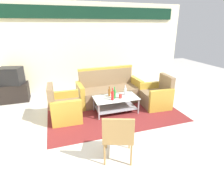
{
  "coord_description": "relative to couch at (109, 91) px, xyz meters",
  "views": [
    {
      "loc": [
        -1.28,
        -3.0,
        2.13
      ],
      "look_at": [
        -0.01,
        0.88,
        0.65
      ],
      "focal_mm": 28.89,
      "sensor_mm": 36.0,
      "label": 1
    }
  ],
  "objects": [
    {
      "name": "wall_back",
      "position": [
        -0.16,
        1.41,
        1.16
      ],
      "size": [
        6.52,
        0.19,
        2.8
      ],
      "color": "beige",
      "rests_on": "ground"
    },
    {
      "name": "wicker_chair",
      "position": [
        -0.59,
        -2.37,
        0.18
      ],
      "size": [
        0.61,
        0.61,
        0.84
      ],
      "rotation": [
        0.0,
        0.0,
        -0.34
      ],
      "color": "#AD844C",
      "rests_on": "ground"
    },
    {
      "name": "bottle_clear",
      "position": [
        0.24,
        -0.62,
        0.19
      ],
      "size": [
        0.07,
        0.07,
        0.26
      ],
      "color": "silver",
      "rests_on": "coffee_table"
    },
    {
      "name": "couch",
      "position": [
        0.0,
        0.0,
        0.0
      ],
      "size": [
        1.82,
        0.8,
        0.96
      ],
      "rotation": [
        0.0,
        0.0,
        3.18
      ],
      "color": "#7F6647",
      "rests_on": "rug"
    },
    {
      "name": "bottle_red",
      "position": [
        -0.18,
        -0.84,
        0.21
      ],
      "size": [
        0.07,
        0.07,
        0.3
      ],
      "color": "red",
      "rests_on": "coffee_table"
    },
    {
      "name": "television",
      "position": [
        -2.63,
        0.91,
        0.44
      ],
      "size": [
        0.69,
        0.58,
        0.48
      ],
      "rotation": [
        0.0,
        0.0,
        2.88
      ],
      "color": "black",
      "rests_on": "tv_stand"
    },
    {
      "name": "bottle_green",
      "position": [
        -0.1,
        -0.75,
        0.21
      ],
      "size": [
        0.07,
        0.07,
        0.3
      ],
      "color": "#2D8C38",
      "rests_on": "coffee_table"
    },
    {
      "name": "ground_plane",
      "position": [
        -0.16,
        -1.65,
        -0.32
      ],
      "size": [
        14.0,
        14.0,
        0.0
      ],
      "primitive_type": "plane",
      "color": "beige"
    },
    {
      "name": "tv_stand",
      "position": [
        -2.63,
        0.9,
        -0.06
      ],
      "size": [
        0.8,
        0.5,
        0.52
      ],
      "primitive_type": "cube",
      "color": "black",
      "rests_on": "ground"
    },
    {
      "name": "coffee_table",
      "position": [
        -0.05,
        -0.72,
        -0.04
      ],
      "size": [
        1.1,
        0.6,
        0.4
      ],
      "color": "silver",
      "rests_on": "rug"
    },
    {
      "name": "rug",
      "position": [
        -0.09,
        -0.67,
        -0.31
      ],
      "size": [
        3.25,
        2.13,
        0.01
      ],
      "primitive_type": "cube",
      "color": "maroon",
      "rests_on": "ground"
    },
    {
      "name": "armchair_left",
      "position": [
        -1.31,
        -0.68,
        -0.03
      ],
      "size": [
        0.72,
        0.78,
        0.85
      ],
      "rotation": [
        0.0,
        0.0,
        -1.6
      ],
      "color": "#7F6647",
      "rests_on": "rug"
    },
    {
      "name": "bottle_brown",
      "position": [
        -0.17,
        -0.57,
        0.19
      ],
      "size": [
        0.06,
        0.06,
        0.25
      ],
      "color": "brown",
      "rests_on": "coffee_table"
    },
    {
      "name": "cup",
      "position": [
        0.04,
        -0.8,
        0.14
      ],
      "size": [
        0.08,
        0.08,
        0.1
      ],
      "primitive_type": "cylinder",
      "color": "red",
      "rests_on": "coffee_table"
    },
    {
      "name": "armchair_right",
      "position": [
        1.12,
        -0.71,
        -0.03
      ],
      "size": [
        0.74,
        0.8,
        0.85
      ],
      "rotation": [
        0.0,
        0.0,
        1.51
      ],
      "color": "#7F6647",
      "rests_on": "rug"
    }
  ]
}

